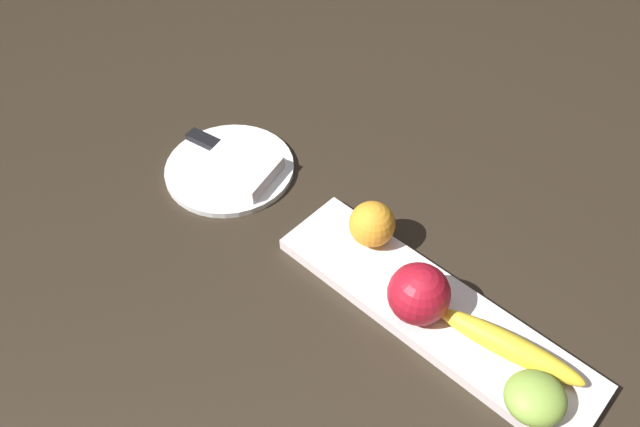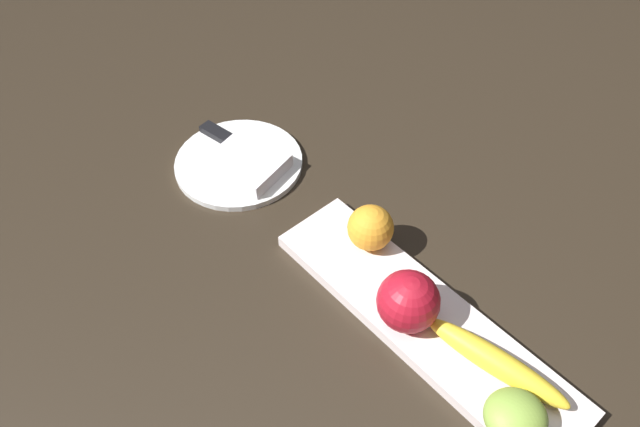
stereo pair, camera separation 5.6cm
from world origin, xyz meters
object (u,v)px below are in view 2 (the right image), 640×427
Objects in this scene: orange_near_apple at (370,228)px; banana at (494,363)px; apple at (408,301)px; dinner_plate at (239,163)px; knife at (228,140)px; grape_bunch at (515,417)px; fruit_tray at (422,319)px; folded_napkin at (247,163)px.

banana is at bearing -6.78° from orange_near_apple.
apple is 0.41m from dinner_plate.
banana is 0.25m from orange_near_apple.
orange_near_apple is at bearing -6.74° from knife.
apple is at bearing 175.71° from grape_bunch.
knife is (-0.45, 0.04, -0.05)m from apple.
grape_bunch is (0.17, -0.04, 0.03)m from fruit_tray.
fruit_tray is at bearing -13.78° from orange_near_apple.
knife is (-0.64, 0.05, -0.03)m from grape_bunch.
folded_napkin reaches higher than dinner_plate.
folded_napkin is 0.08m from knife.
apple is 0.38m from folded_napkin.
grape_bunch reaches higher than folded_napkin.
apple is at bearing -3.19° from dinner_plate.
grape_bunch is (0.18, -0.01, -0.02)m from apple.
banana is at bearing -11.05° from knife.
fruit_tray is 5.69× the size of apple.
grape_bunch is at bearing -3.53° from dinner_plate.
orange_near_apple is (-0.12, 0.06, -0.01)m from apple.
banana is at bearing 12.39° from apple.
folded_napkin is at bearing 0.00° from dinner_plate.
apple is 0.13m from banana.
grape_bunch is at bearing -3.70° from folded_napkin.
apple is 0.46× the size of knife.
apple is at bearing -14.72° from knife.
orange_near_apple is at bearing 7.58° from folded_napkin.
folded_napkin is at bearing 176.58° from apple.
grape_bunch is 0.64m from knife.
banana is 0.07m from grape_bunch.
fruit_tray is 0.15m from orange_near_apple.
grape_bunch reaches higher than fruit_tray.
fruit_tray is 0.42m from dinner_plate.
apple is 1.22× the size of orange_near_apple.
knife is (-0.05, 0.01, 0.01)m from dinner_plate.
knife is at bearing -176.75° from orange_near_apple.
grape_bunch is at bearing -12.86° from orange_near_apple.
orange_near_apple is at bearing 167.14° from grape_bunch.
orange_near_apple is 0.33m from knife.
orange_near_apple is at bearing 166.22° from fruit_tray.
banana is 0.58m from knife.
banana reaches higher than folded_napkin.
orange_near_apple reaches higher than folded_napkin.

